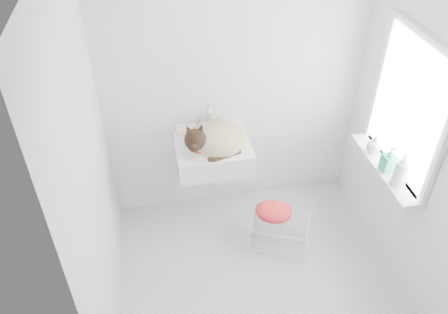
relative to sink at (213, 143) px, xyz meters
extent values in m
cube|color=silver|center=(0.23, -0.74, -0.85)|extent=(2.20, 2.00, 0.02)
cube|color=white|center=(0.23, 0.26, 0.40)|extent=(2.20, 0.02, 2.50)
cube|color=white|center=(1.33, -0.74, 0.40)|extent=(0.02, 2.00, 2.50)
cube|color=white|center=(-0.87, -0.74, 0.40)|extent=(0.02, 2.00, 2.50)
cube|color=white|center=(1.32, -0.54, 0.50)|extent=(0.01, 0.80, 1.00)
cube|color=white|center=(1.30, -0.54, 0.50)|extent=(0.04, 0.90, 1.10)
cube|color=white|center=(1.24, -0.54, -0.02)|extent=(0.16, 0.88, 0.04)
cube|color=white|center=(0.00, 0.00, 0.00)|extent=(0.61, 0.53, 0.24)
ellipsoid|color=tan|center=(0.03, -0.01, 0.03)|extent=(0.50, 0.43, 0.25)
sphere|color=black|center=(-0.15, -0.09, 0.14)|extent=(0.19, 0.19, 0.18)
torus|color=red|center=(-0.13, -0.09, 0.09)|extent=(0.16, 0.16, 0.07)
cube|color=silver|center=(0.50, -0.42, -0.70)|extent=(0.56, 0.49, 0.28)
ellipsoid|color=#D84F28|center=(0.45, -0.37, -0.54)|extent=(0.36, 0.31, 0.13)
imported|color=white|center=(1.23, -0.76, 0.00)|extent=(0.09, 0.09, 0.24)
imported|color=teal|center=(1.23, -0.59, 0.00)|extent=(0.10, 0.10, 0.20)
imported|color=white|center=(1.23, -0.35, 0.00)|extent=(0.16, 0.16, 0.15)
camera|label=1|loc=(-0.46, -2.94, 2.18)|focal=36.16mm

